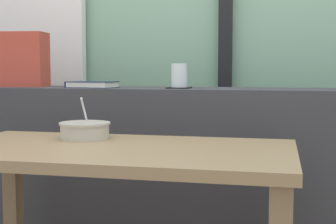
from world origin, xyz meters
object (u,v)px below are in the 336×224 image
Objects in this scene: juice_glass at (179,77)px; soup_bowl at (85,130)px; breakfast_table at (117,183)px; closed_book at (92,84)px; throw_pillow at (13,60)px; coaster_square at (179,88)px.

soup_bowl is (-0.27, -0.44, -0.19)m from juice_glass.
juice_glass reaches higher than soup_bowl.
breakfast_table is 5.08× the size of closed_book.
soup_bowl reaches higher than breakfast_table.
breakfast_table is at bearing -40.77° from throw_pillow.
coaster_square is at bearing 81.23° from breakfast_table.
closed_book is (-0.40, -0.01, 0.01)m from coaster_square.
throw_pillow is at bearing 173.76° from closed_book.
closed_book reaches higher than breakfast_table.
soup_bowl is at bearing 137.88° from breakfast_table.
coaster_square is (0.09, 0.59, 0.30)m from breakfast_table.
juice_glass is 0.83m from throw_pillow.
juice_glass is at bearing 1.17° from closed_book.
breakfast_table is 11.21× the size of juice_glass.
soup_bowl is at bearing -121.47° from coaster_square.
breakfast_table is at bearing -98.77° from coaster_square.
soup_bowl is at bearing -72.14° from closed_book.
throw_pillow is 0.78m from soup_bowl.
juice_glass reaches higher than coaster_square.
throw_pillow reaches higher than breakfast_table.
breakfast_table is 1.06m from throw_pillow.
breakfast_table is 0.28m from soup_bowl.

